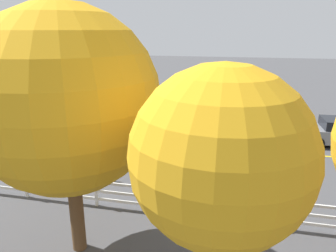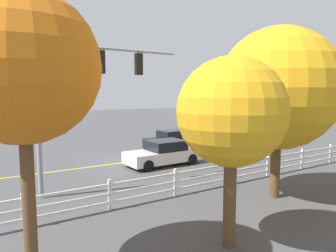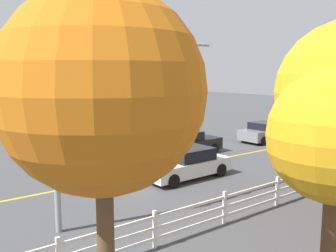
% 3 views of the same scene
% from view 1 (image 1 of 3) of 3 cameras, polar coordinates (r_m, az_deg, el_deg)
% --- Properties ---
extents(ground_plane, '(120.00, 120.00, 0.00)m').
position_cam_1_polar(ground_plane, '(18.65, -8.09, -2.62)').
color(ground_plane, '#444447').
extents(lane_center_stripe, '(28.00, 0.16, 0.01)m').
position_cam_1_polar(lane_center_stripe, '(17.69, 4.16, -3.57)').
color(lane_center_stripe, gold).
rests_on(lane_center_stripe, ground_plane).
extents(car_0, '(4.55, 2.09, 1.47)m').
position_cam_1_polar(car_0, '(16.40, -6.37, -2.70)').
color(car_0, silver).
rests_on(car_0, ground_plane).
extents(car_1, '(4.67, 2.00, 1.49)m').
position_cam_1_polar(car_1, '(19.36, 6.67, 0.36)').
color(car_1, black).
rests_on(car_1, ground_plane).
extents(white_rail_fence, '(26.10, 0.10, 1.15)m').
position_cam_1_polar(white_rail_fence, '(11.52, -6.06, -12.19)').
color(white_rail_fence, white).
rests_on(white_rail_fence, ground_plane).
extents(tree_0, '(3.11, 3.11, 5.74)m').
position_cam_1_polar(tree_0, '(5.36, 9.48, -5.62)').
color(tree_0, brown).
rests_on(tree_0, ground_plane).
extents(tree_2, '(4.87, 4.87, 6.89)m').
position_cam_1_polar(tree_2, '(8.56, -17.78, 4.33)').
color(tree_2, brown).
rests_on(tree_2, ground_plane).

